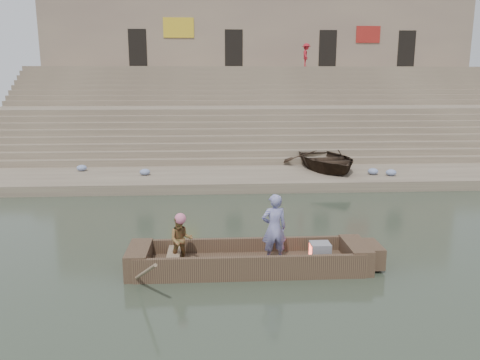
{
  "coord_description": "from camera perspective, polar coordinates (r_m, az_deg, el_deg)",
  "views": [
    {
      "loc": [
        -3.65,
        -11.67,
        4.41
      ],
      "look_at": [
        -2.83,
        2.14,
        1.4
      ],
      "focal_mm": 35.07,
      "sensor_mm": 36.0,
      "label": 1
    }
  ],
  "objects": [
    {
      "name": "main_rowboat",
      "position": [
        11.2,
        1.07,
        -10.3
      ],
      "size": [
        5.0,
        1.3,
        0.22
      ],
      "primitive_type": "cube",
      "color": "brown",
      "rests_on": "ground"
    },
    {
      "name": "ground",
      "position": [
        13.0,
        13.25,
        -7.9
      ],
      "size": [
        120.0,
        120.0,
        0.0
      ],
      "primitive_type": "plane",
      "color": "#2B3729",
      "rests_on": "ground"
    },
    {
      "name": "lower_landing",
      "position": [
        20.45,
        6.97,
        0.29
      ],
      "size": [
        32.0,
        4.0,
        0.4
      ],
      "primitive_type": "cube",
      "color": "gray",
      "rests_on": "ground"
    },
    {
      "name": "beached_rowboat",
      "position": [
        21.33,
        10.46,
        2.46
      ],
      "size": [
        3.74,
        4.79,
        0.9
      ],
      "primitive_type": "imported",
      "rotation": [
        0.0,
        0.0,
        0.15
      ],
      "color": "#2D2116",
      "rests_on": "lower_landing"
    },
    {
      "name": "pedestrian",
      "position": [
        33.95,
        8.06,
        14.82
      ],
      "size": [
        0.8,
        1.13,
        1.58
      ],
      "primitive_type": "imported",
      "rotation": [
        0.0,
        0.0,
        1.35
      ],
      "color": "#A41B26",
      "rests_on": "upper_landing"
    },
    {
      "name": "ghat_steps",
      "position": [
        29.21,
        3.83,
        7.11
      ],
      "size": [
        32.0,
        11.0,
        5.2
      ],
      "color": "gray",
      "rests_on": "ground"
    },
    {
      "name": "cloth_bundles",
      "position": [
        20.41,
        7.59,
        1.2
      ],
      "size": [
        19.9,
        2.26,
        0.26
      ],
      "color": "#3F5999",
      "rests_on": "lower_landing"
    },
    {
      "name": "mid_landing",
      "position": [
        27.58,
        4.26,
        5.97
      ],
      "size": [
        32.0,
        3.0,
        2.8
      ],
      "primitive_type": "cube",
      "color": "gray",
      "rests_on": "ground"
    },
    {
      "name": "rowboat_trim",
      "position": [
        11.14,
        2.17,
        -9.35
      ],
      "size": [
        6.04,
        2.63,
        1.8
      ],
      "color": "brown",
      "rests_on": "ground"
    },
    {
      "name": "standing_man",
      "position": [
        10.86,
        4.17,
        -5.88
      ],
      "size": [
        0.64,
        0.47,
        1.62
      ],
      "primitive_type": "imported",
      "rotation": [
        0.0,
        0.0,
        3.28
      ],
      "color": "navy",
      "rests_on": "main_rowboat"
    },
    {
      "name": "television",
      "position": [
        11.34,
        9.65,
        -8.52
      ],
      "size": [
        0.46,
        0.42,
        0.4
      ],
      "color": "gray",
      "rests_on": "main_rowboat"
    },
    {
      "name": "building_wall",
      "position": [
        38.36,
        2.14,
        14.04
      ],
      "size": [
        32.0,
        5.07,
        11.2
      ],
      "color": "gray",
      "rests_on": "ground"
    },
    {
      "name": "upper_landing",
      "position": [
        34.41,
        2.74,
        9.23
      ],
      "size": [
        32.0,
        3.0,
        5.2
      ],
      "primitive_type": "cube",
      "color": "gray",
      "rests_on": "ground"
    },
    {
      "name": "rowing_man",
      "position": [
        10.91,
        -7.2,
        -7.23
      ],
      "size": [
        0.59,
        0.49,
        1.13
      ],
      "primitive_type": "imported",
      "rotation": [
        0.0,
        0.0,
        0.11
      ],
      "color": "#267429",
      "rests_on": "main_rowboat"
    }
  ]
}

